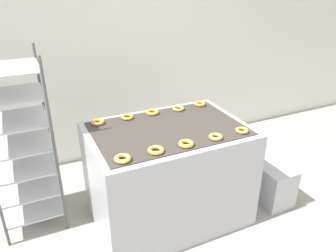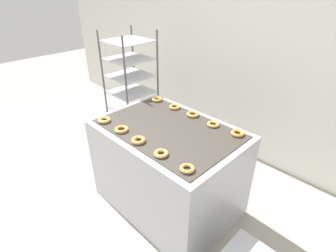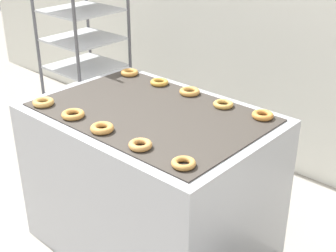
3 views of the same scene
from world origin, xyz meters
name	(u,v)px [view 1 (image 1 of 3)]	position (x,y,z in m)	size (l,w,h in m)	color
wall_back	(115,41)	(0.00, 2.12, 1.40)	(8.00, 0.05, 2.80)	silver
fryer_machine	(168,174)	(0.00, 0.72, 0.46)	(1.34, 0.93, 0.92)	#A8AAB2
baking_rack_cart	(21,144)	(-1.15, 1.18, 0.80)	(0.51, 0.52, 1.58)	#4C4C51
glaze_bin	(273,185)	(1.03, 0.46, 0.20)	(0.29, 0.38, 0.40)	#A8AAB2
donut_near_leftmost	(123,159)	(-0.51, 0.38, 0.93)	(0.12, 0.12, 0.03)	tan
donut_near_left	(156,150)	(-0.25, 0.39, 0.93)	(0.12, 0.12, 0.03)	#CC8E43
donut_near_center	(186,144)	(-0.01, 0.38, 0.93)	(0.12, 0.12, 0.03)	#CA8C44
donut_near_right	(216,137)	(0.26, 0.38, 0.93)	(0.11, 0.11, 0.03)	tan
donut_near_rightmost	(242,130)	(0.52, 0.39, 0.93)	(0.11, 0.11, 0.03)	#C68C45
donut_far_leftmost	(98,122)	(-0.51, 1.05, 0.93)	(0.12, 0.12, 0.03)	#C8893E
donut_far_left	(127,117)	(-0.24, 1.06, 0.93)	(0.12, 0.12, 0.03)	gold
donut_far_center	(152,112)	(0.00, 1.06, 0.93)	(0.12, 0.12, 0.03)	#CE9044
donut_far_right	(178,109)	(0.26, 1.04, 0.93)	(0.11, 0.11, 0.03)	gold
donut_far_rightmost	(200,104)	(0.51, 1.06, 0.93)	(0.12, 0.12, 0.03)	#D18539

